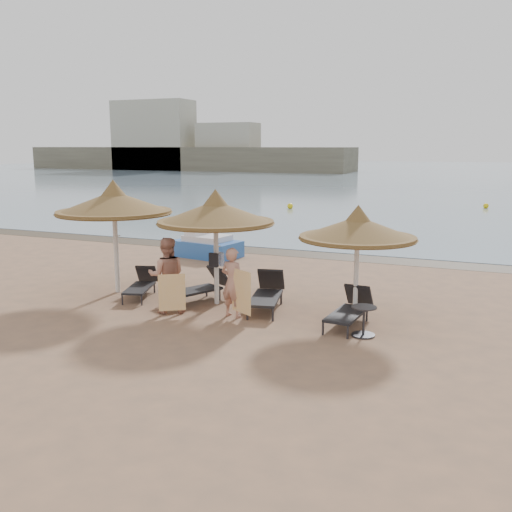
{
  "coord_description": "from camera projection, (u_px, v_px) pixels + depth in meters",
  "views": [
    {
      "loc": [
        6.08,
        -11.84,
        4.21
      ],
      "look_at": [
        0.65,
        1.2,
        1.47
      ],
      "focal_mm": 40.0,
      "sensor_mm": 36.0,
      "label": 1
    }
  ],
  "objects": [
    {
      "name": "ground",
      "position": [
        212.0,
        322.0,
        13.83
      ],
      "size": [
        160.0,
        160.0,
        0.0
      ],
      "primitive_type": "plane",
      "color": "#8F6447",
      "rests_on": "ground"
    },
    {
      "name": "sea",
      "position": [
        451.0,
        174.0,
        86.34
      ],
      "size": [
        200.0,
        140.0,
        0.03
      ],
      "primitive_type": "cube",
      "color": "slate",
      "rests_on": "ground"
    },
    {
      "name": "wet_sand_strip",
      "position": [
        321.0,
        255.0,
        22.35
      ],
      "size": [
        200.0,
        1.6,
        0.01
      ],
      "primitive_type": "cube",
      "color": "#473B2C",
      "rests_on": "ground"
    },
    {
      "name": "far_shore",
      "position": [
        290.0,
        154.0,
        93.28
      ],
      "size": [
        150.0,
        54.8,
        12.0
      ],
      "color": "#69634F",
      "rests_on": "ground"
    },
    {
      "name": "palapa_left",
      "position": [
        114.0,
        203.0,
        16.21
      ],
      "size": [
        3.3,
        3.3,
        3.28
      ],
      "rotation": [
        0.0,
        0.0,
        -0.28
      ],
      "color": "silver",
      "rests_on": "ground"
    },
    {
      "name": "palapa_center",
      "position": [
        216.0,
        213.0,
        14.99
      ],
      "size": [
        3.13,
        3.13,
        3.1
      ],
      "rotation": [
        0.0,
        0.0,
        -0.24
      ],
      "color": "silver",
      "rests_on": "ground"
    },
    {
      "name": "palapa_right",
      "position": [
        358.0,
        229.0,
        13.7
      ],
      "size": [
        2.86,
        2.86,
        2.83
      ],
      "rotation": [
        0.0,
        0.0,
        0.13
      ],
      "color": "silver",
      "rests_on": "ground"
    },
    {
      "name": "lounger_far_left",
      "position": [
        142.0,
        284.0,
        16.18
      ],
      "size": [
        1.09,
        1.86,
        0.79
      ],
      "rotation": [
        0.0,
        0.0,
        0.31
      ],
      "color": "#2C2B30",
      "rests_on": "ground"
    },
    {
      "name": "lounger_near_left",
      "position": [
        201.0,
        287.0,
        15.66
      ],
      "size": [
        1.45,
        2.08,
        0.89
      ],
      "rotation": [
        0.0,
        0.0,
        -0.45
      ],
      "color": "#2C2B30",
      "rests_on": "ground"
    },
    {
      "name": "lounger_near_right",
      "position": [
        267.0,
        292.0,
        14.97
      ],
      "size": [
        1.13,
        2.19,
        0.94
      ],
      "rotation": [
        0.0,
        0.0,
        0.22
      ],
      "color": "#2C2B30",
      "rests_on": "ground"
    },
    {
      "name": "lounger_far_right",
      "position": [
        350.0,
        309.0,
        13.6
      ],
      "size": [
        0.81,
        1.99,
        0.87
      ],
      "rotation": [
        0.0,
        0.0,
        -0.09
      ],
      "color": "#2C2B30",
      "rests_on": "ground"
    },
    {
      "name": "side_table",
      "position": [
        364.0,
        322.0,
        12.78
      ],
      "size": [
        0.57,
        0.57,
        0.68
      ],
      "rotation": [
        0.0,
        0.0,
        -0.35
      ],
      "color": "#2C2B30",
      "rests_on": "ground"
    },
    {
      "name": "person_left",
      "position": [
        167.0,
        269.0,
        14.45
      ],
      "size": [
        1.23,
        1.07,
        2.26
      ],
      "primitive_type": "imported",
      "rotation": [
        0.0,
        0.0,
        3.61
      ],
      "color": "tan",
      "rests_on": "ground"
    },
    {
      "name": "person_right",
      "position": [
        232.0,
        277.0,
        14.09
      ],
      "size": [
        1.03,
        0.76,
        2.04
      ],
      "primitive_type": "imported",
      "rotation": [
        0.0,
        0.0,
        2.97
      ],
      "color": "tan",
      "rests_on": "ground"
    },
    {
      "name": "towel_left",
      "position": [
        172.0,
        292.0,
        14.09
      ],
      "size": [
        0.57,
        0.38,
        0.93
      ],
      "rotation": [
        0.0,
        0.0,
        0.58
      ],
      "color": "orange",
      "rests_on": "ground"
    },
    {
      "name": "towel_right",
      "position": [
        241.0,
        292.0,
        13.79
      ],
      "size": [
        0.67,
        0.4,
        1.07
      ],
      "rotation": [
        0.0,
        0.0,
        -0.52
      ],
      "color": "orange",
      "rests_on": "ground"
    },
    {
      "name": "bag_patterned",
      "position": [
        219.0,
        259.0,
        15.39
      ],
      "size": [
        0.3,
        0.2,
        0.37
      ],
      "rotation": [
        0.0,
        0.0,
        -0.41
      ],
      "color": "white",
      "rests_on": "ground"
    },
    {
      "name": "bag_dark",
      "position": [
        214.0,
        260.0,
        15.08
      ],
      "size": [
        0.27,
        0.12,
        0.37
      ],
      "rotation": [
        0.0,
        0.0,
        -0.14
      ],
      "color": "black",
      "rests_on": "ground"
    },
    {
      "name": "pedal_boat",
      "position": [
        207.0,
        246.0,
        21.98
      ],
      "size": [
        2.7,
        1.88,
        1.15
      ],
      "rotation": [
        0.0,
        0.0,
        -0.18
      ],
      "color": "#2B5EB1",
      "rests_on": "ground"
    },
    {
      "name": "buoy_left",
      "position": [
        290.0,
        206.0,
        38.61
      ],
      "size": [
        0.39,
        0.39,
        0.39
      ],
      "primitive_type": "sphere",
      "color": "yellow",
      "rests_on": "ground"
    },
    {
      "name": "buoy_mid",
      "position": [
        486.0,
        206.0,
        38.9
      ],
      "size": [
        0.36,
        0.36,
        0.36
      ],
      "primitive_type": "sphere",
      "color": "yellow",
      "rests_on": "ground"
    }
  ]
}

